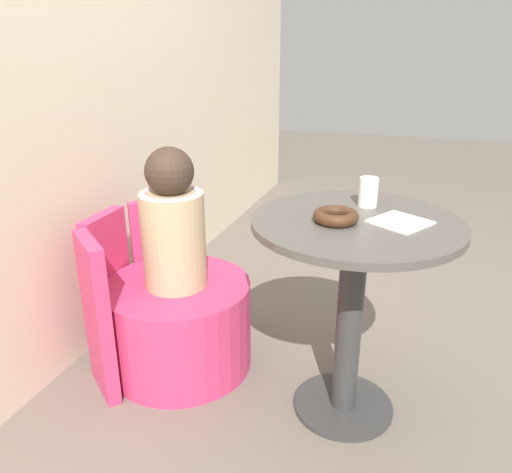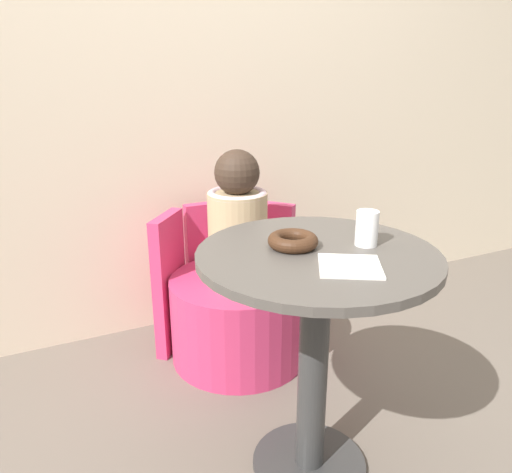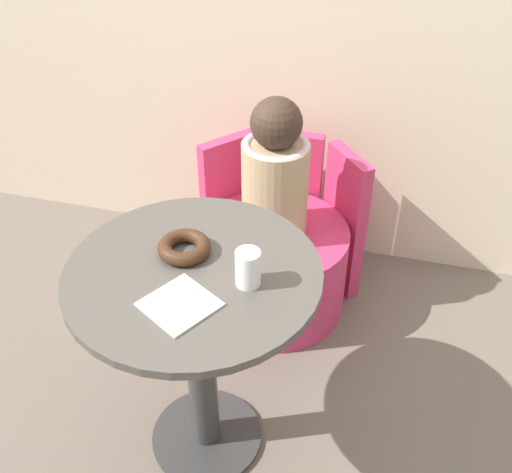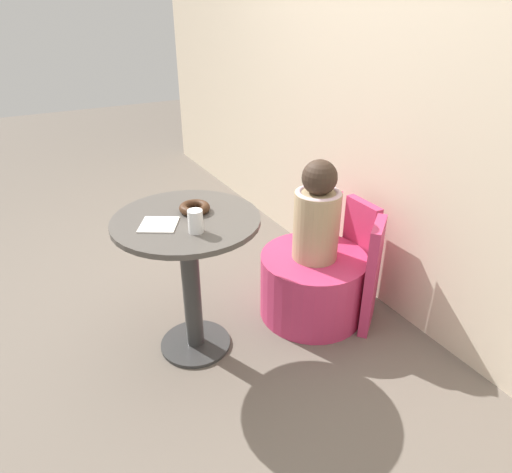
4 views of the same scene
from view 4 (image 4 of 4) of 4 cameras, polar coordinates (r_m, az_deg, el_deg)
ground_plane at (r=2.51m, az=-8.13°, el=-11.98°), size 12.00×12.00×0.00m
back_wall at (r=2.57m, az=15.28°, el=18.03°), size 6.00×0.06×2.40m
round_table at (r=2.14m, az=-8.37°, el=-2.49°), size 0.67×0.67×0.72m
tub_chair at (r=2.55m, az=7.04°, el=-6.01°), size 0.58×0.58×0.37m
booth_backrest at (r=2.62m, az=11.47°, el=-2.26°), size 0.67×0.25×0.61m
child_figure at (r=2.34m, az=7.64°, el=2.76°), size 0.24×0.24×0.53m
donut at (r=2.10m, az=-7.69°, el=3.58°), size 0.14×0.14×0.04m
cup at (r=1.90m, az=-7.57°, el=1.90°), size 0.06×0.06×0.10m
paper_napkin at (r=2.00m, az=-12.05°, el=1.46°), size 0.21×0.21×0.01m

